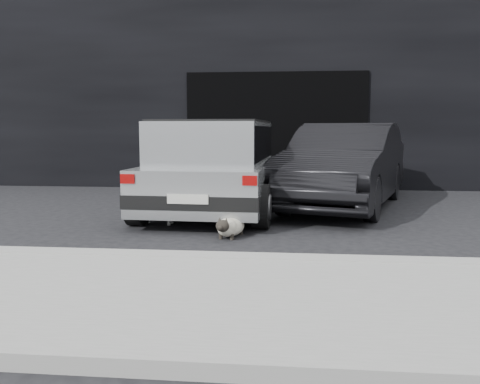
# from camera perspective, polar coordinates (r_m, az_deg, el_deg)

# --- Properties ---
(ground) EXTENTS (80.00, 80.00, 0.00)m
(ground) POSITION_cam_1_polar(r_m,az_deg,el_deg) (7.67, -4.46, -3.04)
(ground) COLOR black
(ground) RESTS_ON ground
(building_facade) EXTENTS (34.00, 4.00, 5.00)m
(building_facade) POSITION_cam_1_polar(r_m,az_deg,el_deg) (13.49, 4.37, 11.97)
(building_facade) COLOR black
(building_facade) RESTS_ON ground
(garage_opening) EXTENTS (4.00, 0.10, 2.60)m
(garage_opening) POSITION_cam_1_polar(r_m,az_deg,el_deg) (11.43, 4.05, 6.83)
(garage_opening) COLOR black
(garage_opening) RESTS_ON ground
(curb) EXTENTS (18.00, 0.25, 0.12)m
(curb) POSITION_cam_1_polar(r_m,az_deg,el_deg) (5.01, 1.56, -7.77)
(curb) COLOR gray
(curb) RESTS_ON ground
(sidewalk) EXTENTS (18.00, 2.20, 0.11)m
(sidewalk) POSITION_cam_1_polar(r_m,az_deg,el_deg) (3.87, 0.21, -12.38)
(sidewalk) COLOR gray
(sidewalk) RESTS_ON ground
(silver_hatchback) EXTENTS (2.14, 4.09, 1.48)m
(silver_hatchback) POSITION_cam_1_polar(r_m,az_deg,el_deg) (8.23, -2.68, 3.33)
(silver_hatchback) COLOR #AEB1B3
(silver_hatchback) RESTS_ON ground
(second_car) EXTENTS (2.76, 4.65, 1.45)m
(second_car) POSITION_cam_1_polar(r_m,az_deg,el_deg) (8.92, 11.66, 2.94)
(second_car) COLOR black
(second_car) RESTS_ON ground
(cat_siamese) EXTENTS (0.42, 0.86, 0.30)m
(cat_siamese) POSITION_cam_1_polar(r_m,az_deg,el_deg) (6.33, -1.17, -3.94)
(cat_siamese) COLOR beige
(cat_siamese) RESTS_ON ground
(cat_white) EXTENTS (0.87, 0.31, 0.40)m
(cat_white) POSITION_cam_1_polar(r_m,az_deg,el_deg) (7.29, -8.85, -2.07)
(cat_white) COLOR white
(cat_white) RESTS_ON ground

